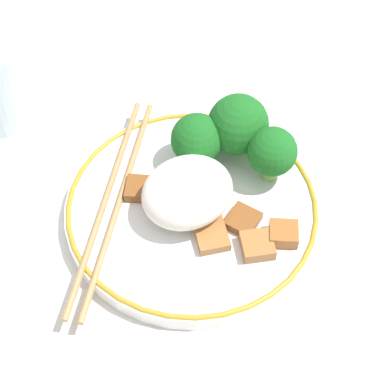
{
  "coord_description": "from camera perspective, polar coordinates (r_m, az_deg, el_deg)",
  "views": [
    {
      "loc": [
        0.2,
        0.28,
        0.49
      ],
      "look_at": [
        0.0,
        0.0,
        0.04
      ],
      "focal_mm": 60.0,
      "sensor_mm": 36.0,
      "label": 1
    }
  ],
  "objects": [
    {
      "name": "meat_near_right",
      "position": [
        0.57,
        8.13,
        -3.7
      ],
      "size": [
        0.03,
        0.03,
        0.01
      ],
      "color": "#995B28",
      "rests_on": "plate"
    },
    {
      "name": "plate",
      "position": [
        0.59,
        -0.0,
        -1.54
      ],
      "size": [
        0.23,
        0.23,
        0.02
      ],
      "color": "white",
      "rests_on": "ground_plane"
    },
    {
      "name": "ground_plane",
      "position": [
        0.6,
        -0.0,
        -2.11
      ],
      "size": [
        3.0,
        3.0,
        0.0
      ],
      "primitive_type": "plane",
      "color": "silver"
    },
    {
      "name": "meat_near_front",
      "position": [
        0.57,
        4.54,
        -2.51
      ],
      "size": [
        0.04,
        0.04,
        0.01
      ],
      "color": "brown",
      "rests_on": "plate"
    },
    {
      "name": "broccoli_back_left",
      "position": [
        0.59,
        7.15,
        3.52
      ],
      "size": [
        0.05,
        0.05,
        0.06
      ],
      "color": "#7FB756",
      "rests_on": "plate"
    },
    {
      "name": "rice_mound",
      "position": [
        0.57,
        -0.39,
        -0.03
      ],
      "size": [
        0.08,
        0.07,
        0.05
      ],
      "color": "white",
      "rests_on": "plate"
    },
    {
      "name": "chopsticks",
      "position": [
        0.59,
        -7.08,
        -0.74
      ],
      "size": [
        0.19,
        0.18,
        0.01
      ],
      "color": "#AD8451",
      "rests_on": "plate"
    },
    {
      "name": "broccoli_back_center",
      "position": [
        0.6,
        4.13,
        5.98
      ],
      "size": [
        0.06,
        0.06,
        0.06
      ],
      "color": "#7FB756",
      "rests_on": "plate"
    },
    {
      "name": "meat_near_back",
      "position": [
        0.56,
        1.7,
        -3.75
      ],
      "size": [
        0.04,
        0.04,
        0.01
      ],
      "color": "#9E6633",
      "rests_on": "plate"
    },
    {
      "name": "meat_on_rice_edge",
      "position": [
        0.56,
        5.82,
        -4.75
      ],
      "size": [
        0.04,
        0.04,
        0.01
      ],
      "color": "#9E6633",
      "rests_on": "plate"
    },
    {
      "name": "broccoli_back_right",
      "position": [
        0.6,
        0.45,
        4.67
      ],
      "size": [
        0.05,
        0.05,
        0.05
      ],
      "color": "#7FB756",
      "rests_on": "plate"
    },
    {
      "name": "meat_near_left",
      "position": [
        0.59,
        -4.11,
        0.25
      ],
      "size": [
        0.05,
        0.04,
        0.01
      ],
      "color": "brown",
      "rests_on": "plate"
    }
  ]
}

